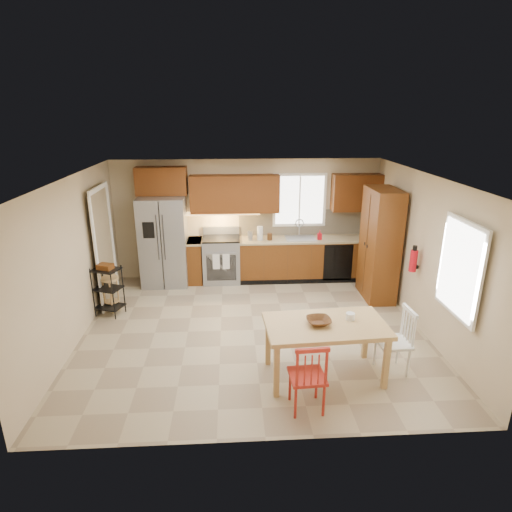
{
  "coord_description": "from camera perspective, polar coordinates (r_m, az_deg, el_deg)",
  "views": [
    {
      "loc": [
        -0.33,
        -6.26,
        3.45
      ],
      "look_at": [
        0.07,
        0.4,
        1.15
      ],
      "focal_mm": 30.0,
      "sensor_mm": 36.0,
      "label": 1
    }
  ],
  "objects": [
    {
      "name": "ceiling",
      "position": [
        6.34,
        -0.38,
        10.41
      ],
      "size": [
        5.5,
        5.0,
        0.02
      ],
      "primitive_type": "cube",
      "color": "silver",
      "rests_on": "ground"
    },
    {
      "name": "wall_right",
      "position": [
        7.32,
        21.69,
        0.13
      ],
      "size": [
        0.02,
        5.0,
        2.5
      ],
      "primitive_type": "cube",
      "color": "#CCB793",
      "rests_on": "ground"
    },
    {
      "name": "range_stove",
      "position": [
        8.96,
        -4.61,
        -0.54
      ],
      "size": [
        0.76,
        0.63,
        0.92
      ],
      "primitive_type": "cube",
      "color": "gray",
      "rests_on": "floor"
    },
    {
      "name": "wall_back",
      "position": [
        9.04,
        -1.21,
        4.92
      ],
      "size": [
        5.5,
        0.02,
        2.5
      ],
      "primitive_type": "cube",
      "color": "#CCB793",
      "rests_on": "ground"
    },
    {
      "name": "floor",
      "position": [
        7.15,
        -0.34,
        -9.81
      ],
      "size": [
        5.5,
        5.5,
        0.0
      ],
      "primitive_type": "plane",
      "color": "tan",
      "rests_on": "ground"
    },
    {
      "name": "pantry",
      "position": [
        8.31,
        16.17,
        1.46
      ],
      "size": [
        0.5,
        0.95,
        2.1
      ],
      "primitive_type": "cube",
      "color": "#5E3011",
      "rests_on": "floor"
    },
    {
      "name": "table_bowl",
      "position": [
        5.72,
        8.34,
        -9.01
      ],
      "size": [
        0.34,
        0.34,
        0.08
      ],
      "primitive_type": "imported",
      "rotation": [
        0.0,
        0.0,
        0.06
      ],
      "color": "#513115",
      "rests_on": "dining_table"
    },
    {
      "name": "chair_red",
      "position": [
        5.29,
        6.84,
        -15.46
      ],
      "size": [
        0.46,
        0.46,
        0.93
      ],
      "primitive_type": null,
      "rotation": [
        0.0,
        0.0,
        0.06
      ],
      "color": "#AB251A",
      "rests_on": "floor"
    },
    {
      "name": "window_right",
      "position": [
        6.26,
        25.59,
        -1.55
      ],
      "size": [
        0.04,
        1.02,
        1.32
      ],
      "primitive_type": "cube",
      "color": "white",
      "rests_on": "wall_right"
    },
    {
      "name": "dining_table",
      "position": [
        5.93,
        9.11,
        -12.33
      ],
      "size": [
        1.63,
        0.98,
        0.77
      ],
      "primitive_type": null,
      "rotation": [
        0.0,
        0.0,
        0.06
      ],
      "color": "tan",
      "rests_on": "floor"
    },
    {
      "name": "bar_stool",
      "position": [
        8.09,
        -18.75,
        -4.82
      ],
      "size": [
        0.37,
        0.37,
        0.64
      ],
      "primitive_type": null,
      "rotation": [
        0.0,
        0.0,
        0.23
      ],
      "color": "tan",
      "rests_on": "floor"
    },
    {
      "name": "paper_towel",
      "position": [
        8.77,
        0.52,
        3.06
      ],
      "size": [
        0.12,
        0.12,
        0.28
      ],
      "primitive_type": "cylinder",
      "color": "silver",
      "rests_on": "base_cabinet_run"
    },
    {
      "name": "upper_left_block",
      "position": [
        8.74,
        -2.85,
        8.27
      ],
      "size": [
        1.8,
        0.35,
        0.75
      ],
      "primitive_type": "cube",
      "color": "#622910",
      "rests_on": "wall_back"
    },
    {
      "name": "chair_white",
      "position": [
        6.2,
        17.82,
        -10.76
      ],
      "size": [
        0.46,
        0.46,
        0.93
      ],
      "primitive_type": null,
      "rotation": [
        0.0,
        0.0,
        1.63
      ],
      "color": "silver",
      "rests_on": "floor"
    },
    {
      "name": "table_jar",
      "position": [
        5.89,
        12.45,
        -8.06
      ],
      "size": [
        0.12,
        0.12,
        0.14
      ],
      "primitive_type": "cylinder",
      "rotation": [
        0.0,
        0.0,
        0.06
      ],
      "color": "silver",
      "rests_on": "dining_table"
    },
    {
      "name": "dishwasher",
      "position": [
        8.97,
        10.87,
        -0.87
      ],
      "size": [
        0.6,
        0.02,
        0.78
      ],
      "primitive_type": "cube",
      "color": "black",
      "rests_on": "floor"
    },
    {
      "name": "utility_cart",
      "position": [
        7.91,
        -19.1,
        -4.41
      ],
      "size": [
        0.54,
        0.48,
        0.89
      ],
      "primitive_type": null,
      "rotation": [
        0.0,
        0.0,
        -0.36
      ],
      "color": "black",
      "rests_on": "floor"
    },
    {
      "name": "refrigerator",
      "position": [
        8.87,
        -12.15,
        1.93
      ],
      "size": [
        0.92,
        0.75,
        1.82
      ],
      "primitive_type": "cube",
      "color": "gray",
      "rests_on": "floor"
    },
    {
      "name": "wall_left",
      "position": [
        7.06,
        -23.24,
        -0.73
      ],
      "size": [
        0.02,
        5.0,
        2.5
      ],
      "primitive_type": "cube",
      "color": "#CCB793",
      "rests_on": "ground"
    },
    {
      "name": "sink",
      "position": [
        8.96,
        5.93,
        2.11
      ],
      "size": [
        0.62,
        0.46,
        0.16
      ],
      "primitive_type": "cube",
      "color": "gray",
      "rests_on": "base_cabinet_run"
    },
    {
      "name": "canister_wood",
      "position": [
        8.77,
        1.84,
        2.59
      ],
      "size": [
        0.1,
        0.1,
        0.14
      ],
      "primitive_type": "cylinder",
      "color": "#513115",
      "rests_on": "base_cabinet_run"
    },
    {
      "name": "upper_right_block",
      "position": [
        9.11,
        13.24,
        8.24
      ],
      "size": [
        1.0,
        0.35,
        0.75
      ],
      "primitive_type": "cube",
      "color": "#622910",
      "rests_on": "wall_back"
    },
    {
      "name": "canister_steel",
      "position": [
        8.77,
        -0.78,
        2.72
      ],
      "size": [
        0.11,
        0.11,
        0.18
      ],
      "primitive_type": "cylinder",
      "color": "gray",
      "rests_on": "base_cabinet_run"
    },
    {
      "name": "base_cabinet_run",
      "position": [
        9.12,
        7.02,
        -0.34
      ],
      "size": [
        2.92,
        0.6,
        0.9
      ],
      "primitive_type": "cube",
      "color": "#5E3011",
      "rests_on": "floor"
    },
    {
      "name": "base_cabinet_narrow",
      "position": [
        9.01,
        -8.11,
        -0.63
      ],
      "size": [
        0.3,
        0.6,
        0.9
      ],
      "primitive_type": "cube",
      "color": "#5E3011",
      "rests_on": "floor"
    },
    {
      "name": "upper_over_fridge",
      "position": [
        8.8,
        -12.5,
        9.75
      ],
      "size": [
        1.0,
        0.35,
        0.55
      ],
      "primitive_type": "cube",
      "color": "#622910",
      "rests_on": "wall_back"
    },
    {
      "name": "wall_front",
      "position": [
        4.37,
        1.43,
        -11.21
      ],
      "size": [
        5.5,
        0.02,
        2.5
      ],
      "primitive_type": "cube",
      "color": "#CCB793",
      "rests_on": "ground"
    },
    {
      "name": "fire_extinguisher",
      "position": [
        7.44,
        20.24,
        -0.61
      ],
      "size": [
        0.12,
        0.12,
        0.36
      ],
      "primitive_type": "cylinder",
      "color": "#B60C18",
      "rests_on": "wall_right"
    },
    {
      "name": "backsplash",
      "position": [
        9.18,
        6.89,
        4.53
      ],
      "size": [
        2.92,
        0.03,
        0.55
      ],
      "primitive_type": "cube",
      "color": "#C5B695",
      "rests_on": "wall_back"
    },
    {
      "name": "soap_bottle",
      "position": [
        8.9,
        8.48,
        2.79
      ],
      "size": [
        0.09,
        0.09,
        0.19
      ],
      "primitive_type": "imported",
      "color": "#B60C18",
      "rests_on": "base_cabinet_run"
    },
    {
      "name": "window_back",
      "position": [
        9.04,
        5.82,
        7.43
      ],
      "size": [
        1.12,
        0.04,
        1.12
      ],
      "primitive_type": "cube",
      "color": "white",
      "rests_on": "wall_back"
    },
    {
      "name": "doorway",
      "position": [
        8.27,
        -19.68,
        1.0
      ],
      "size": [
        0.04,
        0.95,
        2.1
      ],
      "primitive_type": "cube",
      "color": "#8C7A59",
      "rests_on": "wall_left"
    },
    {
      "name": "undercab_glow",
      "position": [
        8.8,
        -4.77,
        5.68
      ],
      "size": [
        1.6,
        0.3,
        0.01
      ],
      "primitive_type": "cube",
      "color": "#FFBF66",
      "rests_on": "wall_back"
    }
  ]
}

